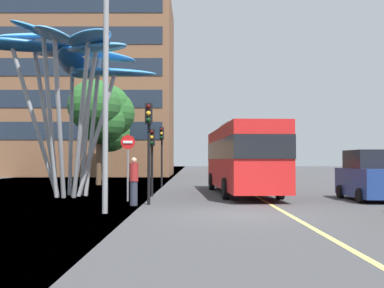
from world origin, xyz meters
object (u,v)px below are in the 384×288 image
red_bus (240,156)px  leaf_sculpture (69,61)px  traffic_light_island_mid (160,144)px  traffic_light_kerb_near (147,132)px  car_parked_mid (369,177)px  traffic_light_kerb_far (151,147)px  street_lamp (117,62)px  no_entry_sign (127,157)px  pedestrian (132,181)px

red_bus → leaf_sculpture: bearing=-169.0°
red_bus → traffic_light_island_mid: traffic_light_island_mid is taller
traffic_light_kerb_near → car_parked_mid: bearing=12.1°
red_bus → car_parked_mid: (5.15, -3.72, -0.95)m
traffic_light_kerb_far → car_parked_mid: traffic_light_kerb_far is taller
red_bus → street_lamp: bearing=-119.8°
traffic_light_island_mid → car_parked_mid: traffic_light_island_mid is taller
leaf_sculpture → no_entry_sign: 6.08m
car_parked_mid → no_entry_sign: size_ratio=1.45×
traffic_light_kerb_near → traffic_light_island_mid: 11.97m
car_parked_mid → traffic_light_island_mid: bearing=134.0°
leaf_sculpture → traffic_light_kerb_far: bearing=1.3°
traffic_light_kerb_far → leaf_sculpture: bearing=-178.7°
leaf_sculpture → no_entry_sign: bearing=-38.3°
traffic_light_kerb_far → street_lamp: 7.54m
street_lamp → leaf_sculpture: bearing=116.1°
red_bus → leaf_sculpture: (-8.34, -1.63, 4.51)m
car_parked_mid → pedestrian: (-9.90, -2.26, -0.08)m
red_bus → car_parked_mid: 6.43m
red_bus → no_entry_sign: bearing=-142.1°
traffic_light_kerb_near → street_lamp: 3.64m
red_bus → pedestrian: bearing=-128.4°
traffic_light_island_mid → car_parked_mid: (9.63, -9.96, -1.77)m
red_bus → car_parked_mid: size_ratio=2.87×
traffic_light_kerb_near → street_lamp: (-0.73, -2.87, 2.11)m
traffic_light_island_mid → car_parked_mid: size_ratio=0.95×
traffic_light_kerb_near → car_parked_mid: size_ratio=0.97×
leaf_sculpture → street_lamp: (3.41, -6.96, -1.52)m
traffic_light_kerb_far → no_entry_sign: traffic_light_kerb_far is taller
car_parked_mid → no_entry_sign: 10.43m
traffic_light_kerb_far → car_parked_mid: bearing=-12.8°
traffic_light_kerb_far → no_entry_sign: (-0.79, -2.54, -0.48)m
red_bus → traffic_light_kerb_near: bearing=-126.3°
red_bus → car_parked_mid: bearing=-35.9°
leaf_sculpture → street_lamp: bearing=-63.9°
red_bus → no_entry_sign: size_ratio=4.16×
traffic_light_kerb_near → pedestrian: bearing=-154.3°
car_parked_mid → pedestrian: size_ratio=2.21×
traffic_light_kerb_far → red_bus: bearing=19.1°
car_parked_mid → pedestrian: 10.15m
car_parked_mid → no_entry_sign: bearing=-178.0°
red_bus → traffic_light_kerb_near: 7.16m
pedestrian → no_entry_sign: (-0.49, 1.90, 0.92)m
red_bus → pedestrian: 7.70m
car_parked_mid → no_entry_sign: (-10.39, -0.36, 0.84)m
traffic_light_kerb_near → street_lamp: street_lamp is taller
no_entry_sign → leaf_sculpture: bearing=141.7°
traffic_light_kerb_far → street_lamp: bearing=-94.0°
leaf_sculpture → traffic_light_kerb_near: 6.86m
street_lamp → pedestrian: street_lamp is taller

